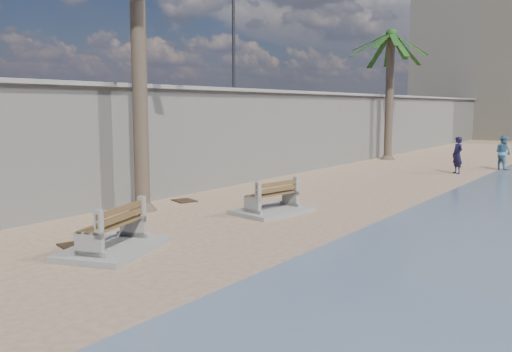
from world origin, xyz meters
The scene contains 11 objects.
ground_plane centered at (0.00, 0.00, 0.00)m, with size 140.00×140.00×0.00m, color tan.
seawall centered at (-5.20, 20.00, 1.75)m, with size 0.45×70.00×3.50m, color gray.
wall_cap centered at (-5.20, 20.00, 3.55)m, with size 0.80×70.00×0.12m, color gray.
bench_near centered at (-1.26, 3.06, 0.41)m, with size 2.14×2.60×0.93m.
bench_far centered at (-0.88, 8.29, 0.38)m, with size 1.76×2.30×0.88m.
palm_back centered at (-4.16, 24.66, 6.72)m, with size 5.00×5.00×7.72m.
streetlight centered at (-5.10, 12.00, 6.64)m, with size 0.28×0.28×5.12m.
person_a centered at (0.79, 20.34, 0.94)m, with size 0.68×0.46×1.88m, color #161234.
person_b centered at (2.09, 23.14, 0.88)m, with size 0.85×0.66×1.77m, color teal.
debris_c centered at (-4.16, 8.26, 0.01)m, with size 0.74×0.59×0.03m, color #382616.
debris_d centered at (-2.37, 2.81, 0.01)m, with size 0.51×0.41×0.03m, color #382616.
Camera 1 is at (7.38, -3.98, 2.95)m, focal length 38.00 mm.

